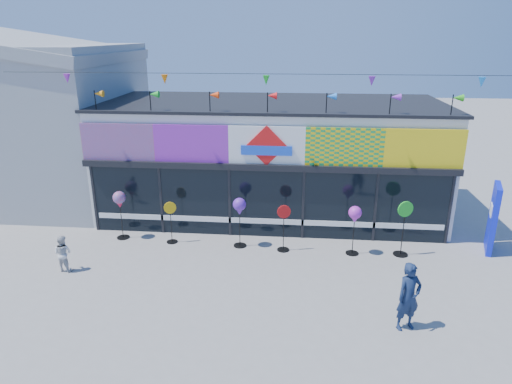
# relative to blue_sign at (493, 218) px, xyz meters

# --- Properties ---
(ground) EXTENTS (80.00, 80.00, 0.00)m
(ground) POSITION_rel_blue_sign_xyz_m (-6.97, -3.02, -1.07)
(ground) COLOR gray
(ground) RESTS_ON ground
(kite_shop) EXTENTS (16.00, 5.70, 5.31)m
(kite_shop) POSITION_rel_blue_sign_xyz_m (-6.97, 2.92, 0.97)
(kite_shop) COLOR silver
(kite_shop) RESTS_ON ground
(neighbour_building) EXTENTS (8.18, 7.20, 6.87)m
(neighbour_building) POSITION_rel_blue_sign_xyz_m (-16.97, 3.98, 2.13)
(neighbour_building) COLOR #929497
(neighbour_building) RESTS_ON ground
(blue_sign) EXTENTS (0.47, 1.07, 2.13)m
(blue_sign) POSITION_rel_blue_sign_xyz_m (0.00, 0.00, 0.00)
(blue_sign) COLOR #0D1BD0
(blue_sign) RESTS_ON ground
(spinner_0) EXTENTS (0.41, 0.41, 1.62)m
(spinner_0) POSITION_rel_blue_sign_xyz_m (-11.67, -0.19, 0.23)
(spinner_0) COLOR black
(spinner_0) RESTS_ON ground
(spinner_1) EXTENTS (0.38, 0.35, 1.39)m
(spinner_1) POSITION_rel_blue_sign_xyz_m (-9.96, -0.36, -0.34)
(spinner_1) COLOR black
(spinner_1) RESTS_ON ground
(spinner_2) EXTENTS (0.41, 0.41, 1.62)m
(spinner_2) POSITION_rel_blue_sign_xyz_m (-7.74, -0.44, 0.22)
(spinner_2) COLOR black
(spinner_2) RESTS_ON ground
(spinner_3) EXTENTS (0.42, 0.38, 1.50)m
(spinner_3) POSITION_rel_blue_sign_xyz_m (-6.36, -0.61, -0.28)
(spinner_3) COLOR black
(spinner_3) RESTS_ON ground
(spinner_4) EXTENTS (0.39, 0.39, 1.55)m
(spinner_4) POSITION_rel_blue_sign_xyz_m (-4.24, -0.65, 0.17)
(spinner_4) COLOR black
(spinner_4) RESTS_ON ground
(spinner_5) EXTENTS (0.48, 0.44, 1.74)m
(spinner_5) POSITION_rel_blue_sign_xyz_m (-2.78, -0.59, -0.15)
(spinner_5) COLOR black
(spinner_5) RESTS_ON ground
(adult_man) EXTENTS (0.70, 0.59, 1.63)m
(adult_man) POSITION_rel_blue_sign_xyz_m (-3.42, -4.33, -0.26)
(adult_man) COLOR #152343
(adult_man) RESTS_ON ground
(child) EXTENTS (0.56, 0.38, 1.07)m
(child) POSITION_rel_blue_sign_xyz_m (-12.51, -2.46, -0.54)
(child) COLOR silver
(child) RESTS_ON ground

